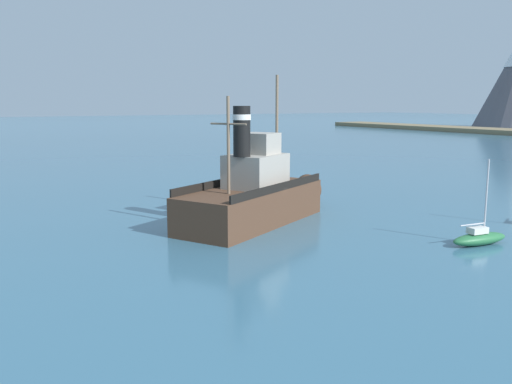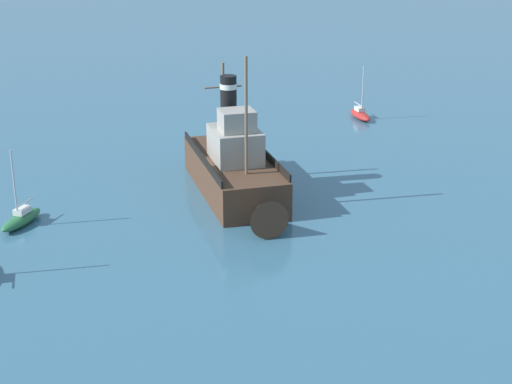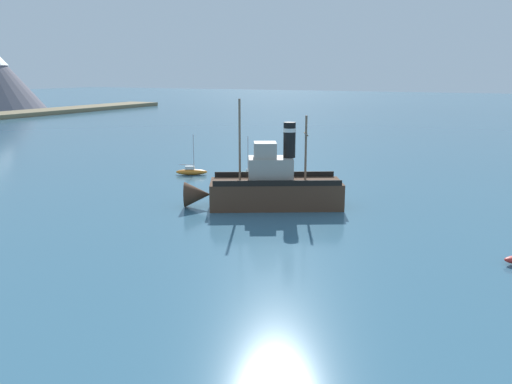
{
  "view_description": "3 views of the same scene",
  "coord_description": "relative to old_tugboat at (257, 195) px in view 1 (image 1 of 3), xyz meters",
  "views": [
    {
      "loc": [
        30.18,
        -18.15,
        8.02
      ],
      "look_at": [
        -2.51,
        0.92,
        1.74
      ],
      "focal_mm": 38.0,
      "sensor_mm": 36.0,
      "label": 1
    },
    {
      "loc": [
        -12.56,
        48.33,
        18.48
      ],
      "look_at": [
        -3.0,
        3.47,
        1.61
      ],
      "focal_mm": 55.0,
      "sensor_mm": 36.0,
      "label": 2
    },
    {
      "loc": [
        -45.09,
        -20.41,
        12.23
      ],
      "look_at": [
        -2.67,
        0.51,
        1.7
      ],
      "focal_mm": 38.0,
      "sensor_mm": 36.0,
      "label": 3
    }
  ],
  "objects": [
    {
      "name": "ground_plane",
      "position": [
        0.89,
        -0.04,
        -1.83
      ],
      "size": [
        600.0,
        600.0,
        0.0
      ],
      "primitive_type": "plane",
      "color": "#38667F"
    },
    {
      "name": "old_tugboat",
      "position": [
        0.0,
        0.0,
        0.0
      ],
      "size": [
        9.73,
        14.3,
        9.9
      ],
      "color": "#4C3323",
      "rests_on": "ground"
    },
    {
      "name": "sailboat_green",
      "position": [
        11.65,
        7.85,
        -1.4
      ],
      "size": [
        1.5,
        3.9,
        4.9
      ],
      "color": "#286B3D",
      "rests_on": "ground"
    }
  ]
}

